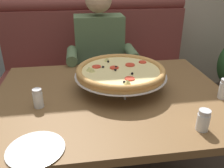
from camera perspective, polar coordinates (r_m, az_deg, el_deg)
The scene contains 8 objects.
booth_bench at distance 2.33m, azimuth -3.43°, elevation 1.47°, with size 1.78×0.78×1.13m.
dining_table at distance 1.36m, azimuth 0.03°, elevation -5.44°, with size 1.29×0.99×0.72m.
diner_main at distance 1.97m, azimuth -2.71°, elevation 6.64°, with size 0.54×0.64×1.27m.
pizza at distance 1.35m, azimuth 2.05°, elevation 3.03°, with size 0.52×0.52×0.14m.
shaker_oregano at distance 1.40m, azimuth 25.21°, elevation -1.35°, with size 0.05×0.05×0.11m.
shaker_pepper_flakes at distance 1.10m, azimuth 20.96°, elevation -8.37°, with size 0.05×0.05×0.10m.
shaker_parmesan at distance 1.24m, azimuth -17.26°, elevation -3.56°, with size 0.05×0.05×0.10m.
plate_near_left at distance 0.98m, azimuth -17.85°, elevation -14.35°, with size 0.22×0.22×0.02m.
Camera 1 is at (-0.17, -1.15, 1.35)m, focal length 38.20 mm.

